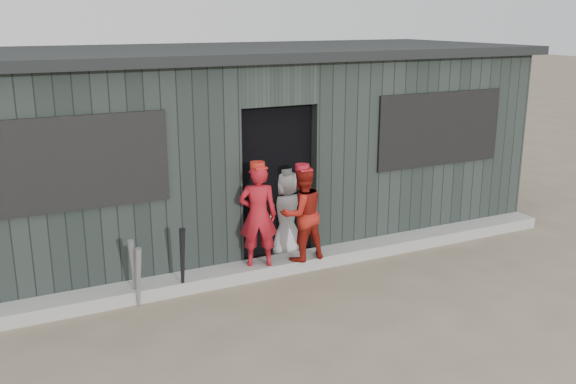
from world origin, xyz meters
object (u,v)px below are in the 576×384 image
bat_left (139,277)px  dugout (234,144)px  player_red_right (302,213)px  player_grey_back (285,215)px  player_red_left (258,215)px  bat_mid (134,271)px  bat_right (183,262)px

bat_left → dugout: bearing=45.7°
player_red_right → player_grey_back: 0.50m
player_red_left → bat_left: bearing=29.5°
bat_left → player_red_left: player_red_left is taller
bat_mid → player_grey_back: player_grey_back is taller
bat_left → bat_right: bearing=5.3°
player_red_left → dugout: (0.40, 1.72, 0.52)m
bat_right → player_red_right: (1.54, 0.11, 0.32)m
bat_mid → player_grey_back: (2.07, 0.53, 0.19)m
bat_left → player_red_left: (1.49, 0.22, 0.42)m
player_red_left → bat_right: bearing=31.0°
bat_right → player_red_right: 1.57m
bat_mid → dugout: size_ratio=0.10×
player_red_right → player_grey_back: bearing=-94.7°
bat_left → player_grey_back: 2.16m
bat_right → dugout: dugout is taller
player_red_right → player_red_left: bearing=-10.0°
player_red_right → player_grey_back: player_red_right is taller
player_grey_back → player_red_left: bearing=29.3°
bat_right → dugout: bearing=53.7°
bat_mid → player_grey_back: size_ratio=0.68×
player_grey_back → dugout: size_ratio=0.14×
bat_mid → player_red_left: size_ratio=0.64×
player_red_right → dugout: (-0.15, 1.78, 0.55)m
bat_left → player_red_right: 2.08m
dugout → player_red_left: bearing=-103.1°
bat_mid → dugout: bearing=43.8°
player_red_right → dugout: 1.87m
bat_right → bat_mid: bearing=173.7°
player_red_left → player_red_right: 0.55m
bat_mid → player_red_left: 1.57m
bat_mid → player_grey_back: 2.15m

